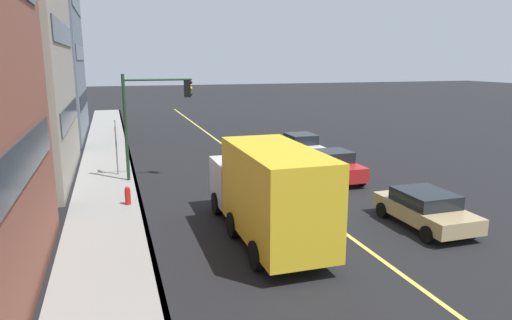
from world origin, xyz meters
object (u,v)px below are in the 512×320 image
street_sign_post (116,144)px  fire_hydrant (128,197)px  car_white (301,147)px  traffic_light_mast (152,109)px  truck_yellow (268,191)px  pedestrian_with_backpack (251,172)px  car_tan (425,208)px  car_red (335,166)px

street_sign_post → fire_hydrant: street_sign_post is taller
car_white → traffic_light_mast: traffic_light_mast is taller
truck_yellow → traffic_light_mast: size_ratio=1.42×
fire_hydrant → pedestrian_with_backpack: bearing=-80.0°
street_sign_post → fire_hydrant: (-5.61, -0.30, -1.33)m
car_white → truck_yellow: truck_yellow is taller
pedestrian_with_backpack → fire_hydrant: bearing=100.0°
traffic_light_mast → street_sign_post: 3.02m
truck_yellow → fire_hydrant: (5.11, 4.49, -1.29)m
truck_yellow → traffic_light_mast: bearing=17.7°
car_tan → pedestrian_with_backpack: bearing=35.7°
car_tan → traffic_light_mast: size_ratio=0.76×
car_white → pedestrian_with_backpack: (-5.90, 5.10, 0.09)m
car_tan → truck_yellow: 6.16m
car_white → fire_hydrant: 12.86m
car_white → car_tan: bearing=178.6°
car_tan → pedestrian_with_backpack: (6.67, 4.80, 0.18)m
truck_yellow → pedestrian_with_backpack: truck_yellow is taller
car_white → pedestrian_with_backpack: 7.80m
car_tan → truck_yellow: size_ratio=0.54×
car_red → pedestrian_with_backpack: bearing=95.1°
traffic_light_mast → car_white: bearing=-73.8°
car_tan → pedestrian_with_backpack: pedestrian_with_backpack is taller
truck_yellow → fire_hydrant: 6.93m
pedestrian_with_backpack → truck_yellow: bearing=168.5°
traffic_light_mast → street_sign_post: (1.41, 1.82, -1.95)m
street_sign_post → car_red: bearing=-111.3°
car_white → traffic_light_mast: (-2.71, 9.32, 2.94)m
car_white → car_red: 5.50m
fire_hydrant → car_white: bearing=-57.5°
car_white → pedestrian_with_backpack: car_white is taller
car_tan → fire_hydrant: 11.96m
street_sign_post → fire_hydrant: size_ratio=3.26×
pedestrian_with_backpack → street_sign_post: street_sign_post is taller
car_tan → street_sign_post: street_sign_post is taller
car_red → car_tan: (-7.09, -0.13, -0.07)m
pedestrian_with_backpack → street_sign_post: (4.60, 6.04, 0.90)m
car_white → pedestrian_with_backpack: bearing=139.2°
car_red → car_tan: bearing=-179.0°
truck_yellow → fire_hydrant: size_ratio=8.28×
car_red → fire_hydrant: (-1.44, 10.40, -0.32)m
car_white → pedestrian_with_backpack: size_ratio=2.77×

